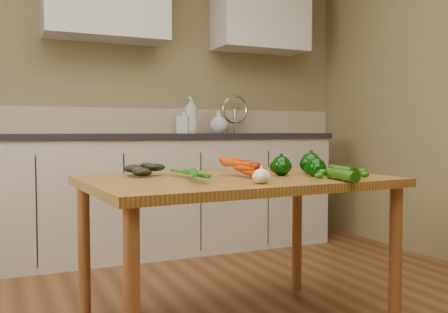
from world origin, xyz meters
TOP-DOWN VIEW (x-y plane):
  - room at (0.00, 0.17)m, footprint 4.04×5.04m
  - counter_run at (0.21, 2.19)m, footprint 2.84×0.64m
  - upper_cabinets at (0.51, 2.32)m, footprint 2.15×0.35m
  - table at (0.13, 0.57)m, footprint 1.38×0.93m
  - soap_bottle_a at (0.55, 2.27)m, footprint 0.13×0.13m
  - soap_bottle_b at (0.49, 2.27)m, footprint 0.13×0.13m
  - soap_bottle_c at (0.80, 2.28)m, footprint 0.18×0.18m
  - carrot_bunch at (0.07, 0.55)m, footprint 0.26×0.20m
  - leafy_greens at (-0.24, 0.79)m, footprint 0.19×0.17m
  - garlic_bulb at (0.10, 0.28)m, footprint 0.07×0.07m
  - pepper_a at (0.35, 0.55)m, footprint 0.09×0.09m
  - pepper_b at (0.54, 0.58)m, footprint 0.10×0.10m
  - pepper_c at (0.47, 0.44)m, footprint 0.08×0.08m
  - tomato_a at (0.29, 0.69)m, footprint 0.06×0.06m
  - tomato_b at (0.44, 0.73)m, footprint 0.07×0.07m
  - tomato_c at (0.49, 0.74)m, footprint 0.07×0.07m
  - zucchini_a at (0.53, 0.33)m, footprint 0.09×0.20m
  - zucchini_b at (0.46, 0.24)m, footprint 0.08×0.22m

SIDE VIEW (x-z plane):
  - counter_run at x=0.21m, z-range -0.11..1.03m
  - table at x=0.13m, z-range 0.28..0.99m
  - zucchini_b at x=0.46m, z-range 0.71..0.76m
  - zucchini_a at x=0.53m, z-range 0.71..0.77m
  - tomato_a at x=0.29m, z-range 0.71..0.77m
  - garlic_bulb at x=0.10m, z-range 0.71..0.77m
  - tomato_b at x=0.44m, z-range 0.71..0.77m
  - tomato_c at x=0.49m, z-range 0.71..0.77m
  - carrot_bunch at x=0.07m, z-range 0.71..0.78m
  - pepper_c at x=0.47m, z-range 0.71..0.80m
  - pepper_a at x=0.35m, z-range 0.71..0.80m
  - leafy_greens at x=-0.24m, z-range 0.71..0.81m
  - pepper_b at x=0.54m, z-range 0.71..0.81m
  - soap_bottle_c at x=0.80m, z-range 0.90..1.09m
  - soap_bottle_b at x=0.49m, z-range 0.90..1.10m
  - soap_bottle_a at x=0.55m, z-range 0.90..1.20m
  - room at x=0.00m, z-range -0.07..2.57m
  - upper_cabinets at x=0.51m, z-range 1.60..2.30m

